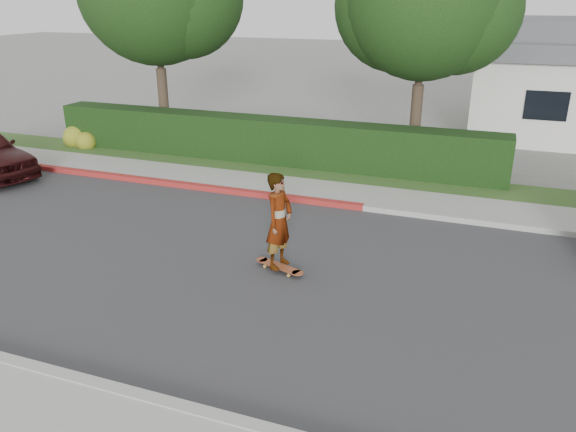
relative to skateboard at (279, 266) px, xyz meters
The scene contains 12 objects.
ground 0.28m from the skateboard, 135.93° to the right, with size 120.00×120.00×0.00m, color slate.
road 0.28m from the skateboard, 135.93° to the right, with size 60.00×8.00×0.01m, color #2D2D30.
curb_near 4.29m from the skateboard, 92.53° to the right, with size 60.00×0.20×0.15m, color #9E9E99.
curb_far 3.92m from the skateboard, 92.76° to the left, with size 60.00×0.20×0.15m, color #9E9E99.
curb_red_section 6.50m from the skateboard, 142.95° to the left, with size 12.00×0.21×0.15m, color maroon.
sidewalk_far 4.82m from the skateboard, 92.25° to the left, with size 60.00×1.60×0.12m, color gray.
planting_strip 6.42m from the skateboard, 91.69° to the left, with size 60.00×1.60×0.10m, color #2D4C1E.
hedge 7.73m from the skateboard, 114.44° to the left, with size 15.00×1.00×1.50m, color black.
flowering_shrub 12.12m from the skateboard, 147.27° to the left, with size 1.40×1.00×0.90m.
tree_center 10.29m from the skateboard, 81.80° to the left, with size 5.66×4.84×7.44m.
skateboard is the anchor object (origin of this frame).
skateboarder 0.98m from the skateboard, 135.00° to the right, with size 0.70×0.46×1.93m, color white.
Camera 1 is at (3.81, -9.18, 5.16)m, focal length 35.00 mm.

